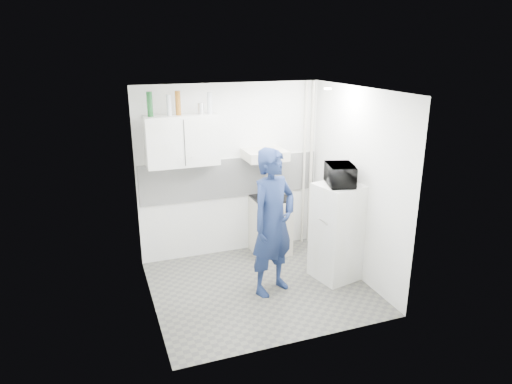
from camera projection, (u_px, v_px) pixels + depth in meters
name	position (u px, v px, depth m)	size (l,w,h in m)	color
floor	(260.00, 287.00, 6.13)	(2.80, 2.80, 0.00)	#5B5C50
ceiling	(260.00, 90.00, 5.33)	(2.80, 2.80, 0.00)	white
wall_back	(231.00, 171.00, 6.85)	(2.80, 2.80, 0.00)	white
wall_left	(147.00, 208.00, 5.27)	(2.60, 2.60, 0.00)	white
wall_right	(357.00, 184.00, 6.19)	(2.60, 2.60, 0.00)	white
person	(273.00, 222.00, 5.78)	(0.70, 0.46, 1.92)	#18264F
stove	(270.00, 226.00, 7.07)	(0.55, 0.55, 0.87)	beige
fridge	(337.00, 232.00, 6.22)	(0.56, 0.56, 1.35)	white
stove_top	(270.00, 198.00, 6.93)	(0.52, 0.52, 0.03)	black
saucepan	(268.00, 195.00, 6.85)	(0.19, 0.19, 0.10)	silver
microwave	(340.00, 175.00, 5.97)	(0.34, 0.50, 0.27)	black
bottle_a	(150.00, 104.00, 5.99)	(0.08, 0.08, 0.33)	#144C1E
bottle_c	(169.00, 105.00, 6.08)	(0.07, 0.07, 0.28)	#B2B7BC
bottle_d	(178.00, 103.00, 6.11)	(0.07, 0.07, 0.33)	brown
canister_b	(201.00, 108.00, 6.24)	(0.08, 0.08, 0.16)	silver
bottle_e	(210.00, 103.00, 6.26)	(0.07, 0.07, 0.29)	#B2B7BC
upper_cabinet	(182.00, 141.00, 6.28)	(1.00, 0.35, 0.70)	white
range_hood	(265.00, 155.00, 6.69)	(0.60, 0.50, 0.14)	beige
backsplash	(231.00, 178.00, 6.87)	(2.74, 0.03, 0.60)	white
pipe_a	(311.00, 165.00, 7.20)	(0.05, 0.05, 2.60)	beige
pipe_b	(304.00, 166.00, 7.16)	(0.04, 0.04, 2.60)	beige
ceiling_spot_fixture	(328.00, 89.00, 5.85)	(0.10, 0.10, 0.02)	white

